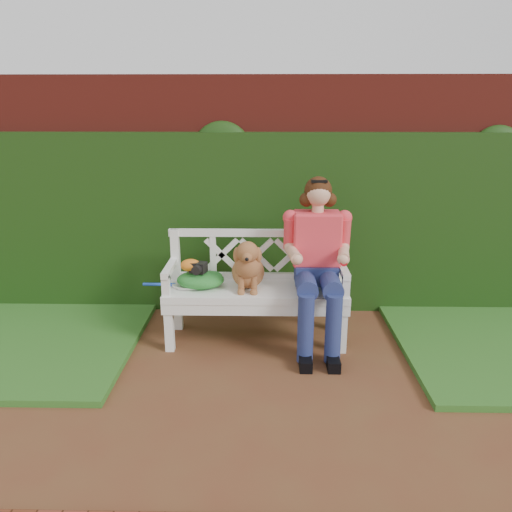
{
  "coord_description": "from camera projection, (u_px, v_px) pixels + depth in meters",
  "views": [
    {
      "loc": [
        -0.02,
        -2.96,
        1.92
      ],
      "look_at": [
        -0.1,
        0.94,
        0.75
      ],
      "focal_mm": 35.0,
      "sensor_mm": 36.0,
      "label": 1
    }
  ],
  "objects": [
    {
      "name": "ground",
      "position": [
        267.0,
        402.0,
        3.38
      ],
      "size": [
        60.0,
        60.0,
        0.0
      ],
      "primitive_type": "plane",
      "color": "#5D2F1C"
    },
    {
      "name": "seated_woman",
      "position": [
        316.0,
        265.0,
        4.06
      ],
      "size": [
        0.62,
        0.8,
        1.37
      ],
      "primitive_type": null,
      "rotation": [
        0.0,
        0.0,
        -0.06
      ],
      "color": "#FF4A49",
      "rests_on": "ground"
    },
    {
      "name": "baseball_glove",
      "position": [
        191.0,
        265.0,
        4.1
      ],
      "size": [
        0.18,
        0.15,
        0.11
      ],
      "primitive_type": "ellipsoid",
      "rotation": [
        0.0,
        0.0,
        -0.15
      ],
      "color": "orange",
      "rests_on": "green_bag"
    },
    {
      "name": "garden_bench",
      "position": [
        256.0,
        314.0,
        4.22
      ],
      "size": [
        1.58,
        0.61,
        0.48
      ],
      "primitive_type": null,
      "rotation": [
        0.0,
        0.0,
        0.0
      ],
      "color": "white",
      "rests_on": "ground"
    },
    {
      "name": "camera_item",
      "position": [
        198.0,
        267.0,
        4.09
      ],
      "size": [
        0.15,
        0.13,
        0.09
      ],
      "primitive_type": "cube",
      "rotation": [
        0.0,
        0.0,
        -0.31
      ],
      "color": "black",
      "rests_on": "green_bag"
    },
    {
      "name": "ivy_hedge",
      "position": [
        268.0,
        224.0,
        4.75
      ],
      "size": [
        10.0,
        0.18,
        1.7
      ],
      "primitive_type": "cube",
      "color": "#193C0B",
      "rests_on": "ground"
    },
    {
      "name": "green_bag",
      "position": [
        201.0,
        279.0,
        4.14
      ],
      "size": [
        0.48,
        0.43,
        0.13
      ],
      "primitive_type": null,
      "rotation": [
        0.0,
        0.0,
        -0.37
      ],
      "color": "green",
      "rests_on": "garden_bench"
    },
    {
      "name": "dog",
      "position": [
        248.0,
        263.0,
        4.06
      ],
      "size": [
        0.35,
        0.43,
        0.43
      ],
      "primitive_type": null,
      "rotation": [
        0.0,
        0.0,
        -0.16
      ],
      "color": "#A96738",
      "rests_on": "garden_bench"
    },
    {
      "name": "tennis_racket",
      "position": [
        186.0,
        285.0,
        4.17
      ],
      "size": [
        0.58,
        0.28,
        0.03
      ],
      "primitive_type": null,
      "rotation": [
        0.0,
        0.0,
        0.08
      ],
      "color": "white",
      "rests_on": "garden_bench"
    },
    {
      "name": "brick_wall",
      "position": [
        268.0,
        194.0,
        4.89
      ],
      "size": [
        10.0,
        0.3,
        2.2
      ],
      "primitive_type": "cube",
      "color": "maroon",
      "rests_on": "ground"
    }
  ]
}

